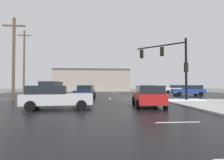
# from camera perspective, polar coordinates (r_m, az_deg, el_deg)

# --- Properties ---
(ground_plane) EXTENTS (120.00, 120.00, 0.00)m
(ground_plane) POSITION_cam_1_polar(r_m,az_deg,el_deg) (22.15, 4.54, -5.77)
(ground_plane) COLOR slate
(road_asphalt) EXTENTS (44.00, 44.00, 0.02)m
(road_asphalt) POSITION_cam_1_polar(r_m,az_deg,el_deg) (22.15, 4.54, -5.74)
(road_asphalt) COLOR black
(road_asphalt) RESTS_ON ground_plane
(snow_strip_curbside) EXTENTS (4.00, 1.60, 0.06)m
(snow_strip_curbside) POSITION_cam_1_polar(r_m,az_deg,el_deg) (19.79, 20.98, -5.69)
(snow_strip_curbside) COLOR white
(snow_strip_curbside) RESTS_ON sidewalk_corner
(lane_markings) EXTENTS (36.15, 36.15, 0.01)m
(lane_markings) POSITION_cam_1_polar(r_m,az_deg,el_deg) (21.03, 8.40, -5.92)
(lane_markings) COLOR silver
(lane_markings) RESTS_ON road_asphalt
(traffic_signal_mast) EXTENTS (4.12, 4.03, 6.06)m
(traffic_signal_mast) POSITION_cam_1_polar(r_m,az_deg,el_deg) (19.94, 17.64, 5.91)
(traffic_signal_mast) COLOR black
(traffic_signal_mast) RESTS_ON sidewalk_corner
(strip_building_background) EXTENTS (19.59, 8.00, 5.84)m
(strip_building_background) POSITION_cam_1_polar(r_m,az_deg,el_deg) (51.03, -6.13, -0.07)
(strip_building_background) COLOR gray
(strip_building_background) RESTS_ON ground_plane
(sedan_white) EXTENTS (4.60, 2.17, 1.58)m
(sedan_white) POSITION_cam_1_polar(r_m,az_deg,el_deg) (38.74, 18.82, -2.60)
(sedan_white) COLOR white
(sedan_white) RESTS_ON road_asphalt
(sedan_navy) EXTENTS (2.37, 4.66, 1.58)m
(sedan_navy) POSITION_cam_1_polar(r_m,az_deg,el_deg) (21.28, -8.23, -3.63)
(sedan_navy) COLOR #141E47
(sedan_navy) RESTS_ON road_asphalt
(sedan_red) EXTENTS (2.41, 4.67, 1.58)m
(sedan_red) POSITION_cam_1_polar(r_m,az_deg,el_deg) (13.79, 11.07, -4.78)
(sedan_red) COLOR #B21919
(sedan_red) RESTS_ON road_asphalt
(sedan_silver) EXTENTS (4.68, 2.45, 1.58)m
(sedan_silver) POSITION_cam_1_polar(r_m,az_deg,el_deg) (12.95, -17.12, -4.95)
(sedan_silver) COLOR #B7BABF
(sedan_silver) RESTS_ON road_asphalt
(suv_green) EXTENTS (2.61, 4.99, 2.03)m
(suv_green) POSITION_cam_1_polar(r_m,az_deg,el_deg) (23.54, -18.19, -2.79)
(suv_green) COLOR #195933
(suv_green) RESTS_ON road_asphalt
(sedan_blue) EXTENTS (4.67, 2.40, 1.58)m
(sedan_blue) POSITION_cam_1_polar(r_m,az_deg,el_deg) (29.57, 22.58, -2.93)
(sedan_blue) COLOR navy
(sedan_blue) RESTS_ON road_asphalt
(sedan_black) EXTENTS (2.20, 4.61, 1.58)m
(sedan_black) POSITION_cam_1_polar(r_m,az_deg,el_deg) (29.00, 11.04, -3.05)
(sedan_black) COLOR black
(sedan_black) RESTS_ON road_asphalt
(utility_pole_mid) EXTENTS (2.20, 0.28, 8.40)m
(utility_pole_mid) POSITION_cam_1_polar(r_m,az_deg,el_deg) (21.08, -28.03, 6.20)
(utility_pole_mid) COLOR brown
(utility_pole_mid) RESTS_ON ground_plane
(utility_pole_far) EXTENTS (2.20, 0.28, 10.50)m
(utility_pole_far) POSITION_cam_1_polar(r_m,az_deg,el_deg) (33.32, -25.46, 5.22)
(utility_pole_far) COLOR brown
(utility_pole_far) RESTS_ON ground_plane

